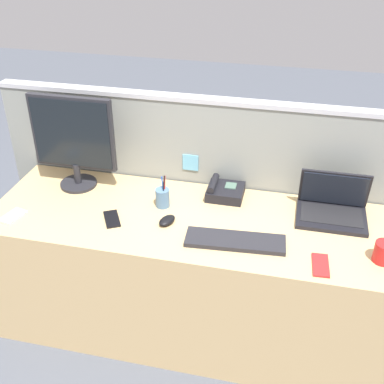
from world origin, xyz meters
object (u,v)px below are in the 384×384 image
laptop (332,206)px  cell_phone_black_slab (112,219)px  desktop_monitor (73,138)px  desk_phone (224,191)px  pen_cup (163,197)px  cell_phone_silver_slab (13,216)px  keyboard_main (235,241)px  cell_phone_red_case (321,265)px  coffee_mug (384,252)px  computer_mouse_right_hand (167,220)px

laptop → cell_phone_black_slab: bearing=-164.9°
laptop → cell_phone_black_slab: (-1.04, -0.28, -0.05)m
desktop_monitor → desk_phone: desktop_monitor is taller
desktop_monitor → pen_cup: 0.56m
cell_phone_black_slab → cell_phone_silver_slab: (-0.48, -0.09, 0.00)m
desk_phone → keyboard_main: desk_phone is taller
pen_cup → cell_phone_black_slab: (-0.21, -0.18, -0.05)m
desktop_monitor → cell_phone_red_case: (1.29, -0.41, -0.27)m
keyboard_main → pen_cup: size_ratio=2.49×
desk_phone → coffee_mug: 0.84m
pen_cup → cell_phone_black_slab: 0.28m
coffee_mug → laptop: bearing=124.3°
desk_phone → cell_phone_silver_slab: (-0.98, -0.42, -0.03)m
computer_mouse_right_hand → coffee_mug: coffee_mug is taller
desk_phone → cell_phone_red_case: 0.68m
keyboard_main → computer_mouse_right_hand: computer_mouse_right_hand is taller
desk_phone → computer_mouse_right_hand: 0.38m
desktop_monitor → cell_phone_silver_slab: (-0.19, -0.37, -0.27)m
desk_phone → cell_phone_black_slab: size_ratio=1.30×
coffee_mug → computer_mouse_right_hand: bearing=176.3°
cell_phone_red_case → cell_phone_silver_slab: 1.48m
desktop_monitor → pen_cup: bearing=-12.0°
desk_phone → computer_mouse_right_hand: (-0.23, -0.31, -0.02)m
desk_phone → cell_phone_red_case: size_ratio=1.23×
laptop → coffee_mug: laptop is taller
cell_phone_black_slab → keyboard_main: bearing=-33.2°
computer_mouse_right_hand → pen_cup: 0.16m
cell_phone_black_slab → cell_phone_silver_slab: bearing=161.3°
computer_mouse_right_hand → cell_phone_black_slab: computer_mouse_right_hand is taller
pen_cup → cell_phone_black_slab: size_ratio=1.27×
desktop_monitor → coffee_mug: size_ratio=4.04×
keyboard_main → coffee_mug: bearing=-2.9°
desktop_monitor → computer_mouse_right_hand: (0.57, -0.25, -0.26)m
keyboard_main → cell_phone_red_case: bearing=-16.0°
desk_phone → cell_phone_red_case: bearing=-43.1°
cell_phone_silver_slab → coffee_mug: size_ratio=1.02×
desktop_monitor → coffee_mug: 1.60m
laptop → desk_phone: laptop is taller
computer_mouse_right_hand → keyboard_main: bearing=9.1°
cell_phone_black_slab → coffee_mug: 1.26m
desk_phone → pen_cup: size_ratio=1.02×
laptop → computer_mouse_right_hand: 0.81m
keyboard_main → cell_phone_silver_slab: 1.10m
laptop → computer_mouse_right_hand: bearing=-162.1°
laptop → computer_mouse_right_hand: laptop is taller
keyboard_main → laptop: bearing=33.3°
cell_phone_red_case → cell_phone_black_slab: (-0.99, 0.13, 0.00)m
desktop_monitor → cell_phone_silver_slab: desktop_monitor is taller
cell_phone_silver_slab → cell_phone_red_case: bearing=11.8°
desk_phone → laptop: bearing=-6.0°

